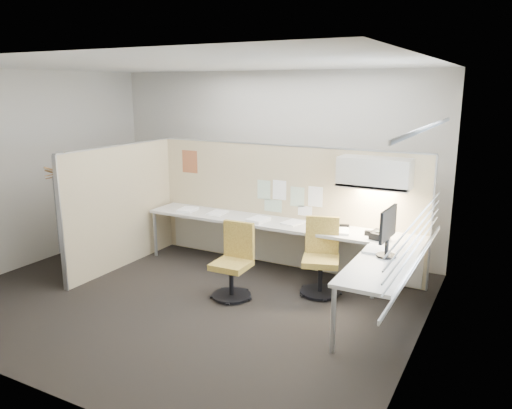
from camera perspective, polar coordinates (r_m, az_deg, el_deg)
The scene contains 27 objects.
floor at distance 6.43m, azimuth -7.67°, elevation -10.33°, with size 5.50×4.50×0.01m, color black.
ceiling at distance 5.89m, azimuth -8.54°, elevation 15.56°, with size 5.50×4.50×0.01m, color white.
wall_back at distance 7.90m, azimuth 1.57°, elevation 4.89°, with size 5.50×0.02×2.80m, color beige.
wall_front at distance 4.44m, azimuth -25.40°, elevation -3.15°, with size 5.50×0.02×2.80m, color beige.
wall_left at distance 7.92m, azimuth -24.42°, elevation 3.72°, with size 0.02×4.50×2.80m, color beige.
wall_right at distance 4.94m, azimuth 18.68°, elevation -0.98°, with size 0.02×4.50×2.80m, color beige.
window_pane at distance 4.91m, azimuth 18.52°, elevation 0.75°, with size 0.01×2.80×1.30m, color #99A8B2.
partition_back at distance 7.19m, azimuth 3.15°, elevation -0.24°, with size 4.10×0.06×1.75m, color #C7B28A.
partition_left at distance 7.43m, azimuth -15.06°, elevation -0.24°, with size 0.06×2.20×1.75m, color #C7B28A.
desk at distance 6.70m, azimuth 4.36°, elevation -3.71°, with size 4.00×2.07×0.73m.
overhead_bin at distance 6.42m, azimuth 13.41°, elevation 3.55°, with size 0.90×0.36×0.38m, color beige.
task_light_strip at distance 6.46m, azimuth 13.31°, elevation 1.72°, with size 0.60×0.06×0.02m, color #FFEABF.
pinned_papers at distance 7.10m, azimuth 3.63°, elevation 0.88°, with size 1.01×0.00×0.47m.
poster at distance 7.86m, azimuth -7.58°, elevation 4.87°, with size 0.28×0.00×0.35m, color orange.
chair_left at distance 6.22m, azimuth -2.55°, elevation -6.73°, with size 0.48×0.48×0.92m.
chair_right at distance 6.37m, azimuth 7.43°, elevation -6.21°, with size 0.56×0.57×0.95m.
monitor at distance 5.62m, azimuth 14.84°, elevation -2.74°, with size 0.22×0.52×0.55m.
phone at distance 6.32m, azimuth 13.88°, elevation -3.43°, with size 0.26×0.24×0.12m.
stapler at distance 6.73m, azimuth 10.02°, elevation -2.45°, with size 0.14×0.04×0.05m, color black.
tape_dispenser at distance 6.46m, azimuth 12.77°, elevation -3.20°, with size 0.10×0.06×0.06m, color black.
coat_hook at distance 6.71m, azimuth -21.66°, elevation 2.64°, with size 0.18×0.43×1.29m.
paper_stack_0 at distance 7.61m, azimuth -7.79°, elevation -0.58°, with size 0.23×0.30×0.03m, color white.
paper_stack_1 at distance 7.40m, azimuth -4.40°, elevation -0.96°, with size 0.23×0.30×0.02m, color white.
paper_stack_2 at distance 6.93m, azimuth 0.25°, elevation -1.77°, with size 0.23×0.30×0.05m, color white.
paper_stack_3 at distance 6.87m, azimuth 4.24°, elevation -2.08°, with size 0.23×0.30×0.02m, color white.
paper_stack_4 at distance 6.52m, azimuth 9.57°, elevation -3.02°, with size 0.23×0.30×0.03m, color white.
paper_stack_5 at distance 5.88m, azimuth 13.38°, elevation -5.06°, with size 0.23×0.30×0.02m, color white.
Camera 1 is at (3.49, -4.74, 2.56)m, focal length 35.00 mm.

